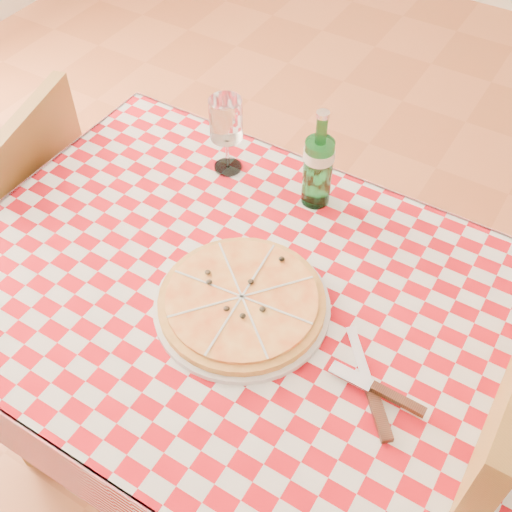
# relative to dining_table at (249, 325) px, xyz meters

# --- Properties ---
(dining_table) EXTENTS (1.20, 0.80, 0.75)m
(dining_table) POSITION_rel_dining_table_xyz_m (0.00, 0.00, 0.00)
(dining_table) COLOR brown
(dining_table) RESTS_ON ground
(tablecloth) EXTENTS (1.30, 0.90, 0.01)m
(tablecloth) POSITION_rel_dining_table_xyz_m (0.00, 0.00, 0.09)
(tablecloth) COLOR maroon
(tablecloth) RESTS_ON dining_table
(chair_far) EXTENTS (0.48, 0.48, 0.87)m
(chair_far) POSITION_rel_dining_table_xyz_m (-0.81, 0.09, -0.16)
(chair_far) COLOR brown
(chair_far) RESTS_ON ground
(pizza_plate) EXTENTS (0.39, 0.39, 0.05)m
(pizza_plate) POSITION_rel_dining_table_xyz_m (0.00, -0.03, 0.12)
(pizza_plate) COLOR gold
(pizza_plate) RESTS_ON tablecloth
(water_bottle) EXTENTS (0.08, 0.08, 0.25)m
(water_bottle) POSITION_rel_dining_table_xyz_m (-0.02, 0.33, 0.22)
(water_bottle) COLOR #186126
(water_bottle) RESTS_ON tablecloth
(wine_glass) EXTENTS (0.10, 0.10, 0.20)m
(wine_glass) POSITION_rel_dining_table_xyz_m (-0.26, 0.32, 0.20)
(wine_glass) COLOR white
(wine_glass) RESTS_ON tablecloth
(cutlery) EXTENTS (0.32, 0.30, 0.03)m
(cutlery) POSITION_rel_dining_table_xyz_m (0.30, -0.07, 0.11)
(cutlery) COLOR silver
(cutlery) RESTS_ON tablecloth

